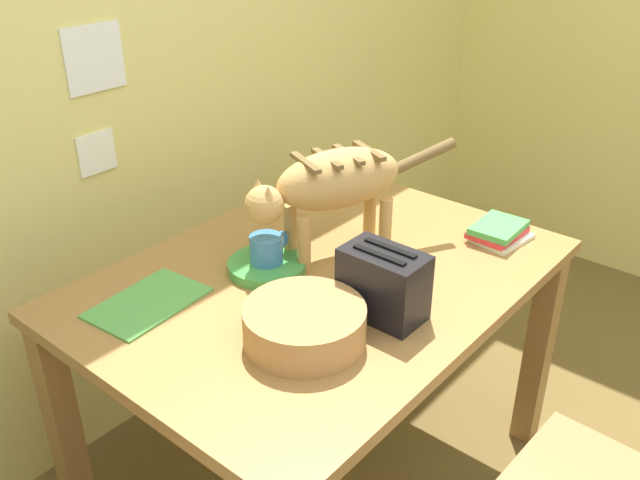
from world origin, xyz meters
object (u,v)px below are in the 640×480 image
at_px(toaster, 383,284).
at_px(book_stack, 499,232).
at_px(wicker_basket, 304,324).
at_px(cat, 333,184).
at_px(dining_table, 320,301).
at_px(magazine, 148,303).
at_px(saucer_bowl, 267,266).
at_px(coffee_mug, 267,249).

bearing_deg(toaster, book_stack, -3.63).
bearing_deg(wicker_basket, cat, 30.41).
distance_m(dining_table, cat, 0.32).
bearing_deg(dining_table, magazine, 149.26).
bearing_deg(dining_table, book_stack, -29.53).
distance_m(cat, wicker_basket, 0.45).
relative_size(cat, toaster, 3.02).
bearing_deg(toaster, wicker_basket, 160.51).
distance_m(magazine, wicker_basket, 0.42).
distance_m(saucer_bowl, magazine, 0.33).
bearing_deg(dining_table, cat, 21.90).
height_order(dining_table, book_stack, book_stack).
distance_m(cat, saucer_bowl, 0.28).
xyz_separation_m(dining_table, saucer_bowl, (-0.08, 0.12, 0.10)).
relative_size(dining_table, magazine, 4.51).
distance_m(dining_table, wicker_basket, 0.33).
height_order(cat, wicker_basket, cat).
height_order(dining_table, magazine, magazine).
bearing_deg(cat, dining_table, 134.70).
bearing_deg(toaster, saucer_bowl, 94.55).
height_order(cat, book_stack, cat).
relative_size(cat, magazine, 2.15).
xyz_separation_m(dining_table, coffee_mug, (-0.08, 0.12, 0.15)).
height_order(cat, magazine, cat).
xyz_separation_m(cat, coffee_mug, (-0.18, 0.08, -0.15)).
height_order(coffee_mug, magazine, coffee_mug).
height_order(magazine, wicker_basket, wicker_basket).
bearing_deg(toaster, dining_table, 77.60).
bearing_deg(book_stack, coffee_mug, 145.11).
xyz_separation_m(book_stack, wicker_basket, (-0.74, 0.11, 0.02)).
distance_m(book_stack, wicker_basket, 0.75).
height_order(book_stack, wicker_basket, wicker_basket).
bearing_deg(magazine, saucer_bowl, -25.39).
relative_size(cat, book_stack, 3.40).
bearing_deg(coffee_mug, wicker_basket, -121.71).
bearing_deg(coffee_mug, cat, -23.16).
distance_m(cat, magazine, 0.57).
height_order(cat, toaster, cat).
height_order(cat, coffee_mug, cat).
relative_size(book_stack, toaster, 0.89).
distance_m(cat, book_stack, 0.53).
bearing_deg(book_stack, saucer_bowl, 145.26).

